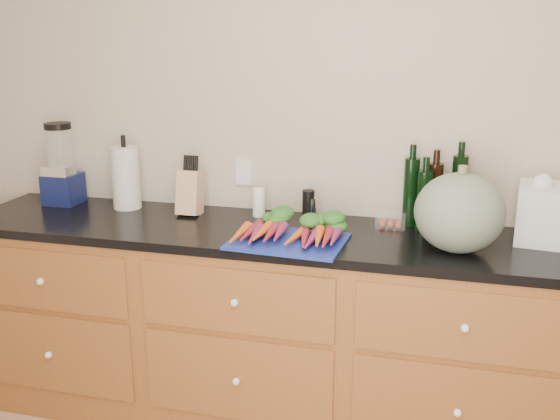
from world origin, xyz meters
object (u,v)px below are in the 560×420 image
(tomato_box, at_px, (391,220))
(cutting_board, at_px, (288,241))
(squash, at_px, (459,213))
(paper_towel, at_px, (126,178))
(blender_appliance, at_px, (61,169))
(carrots, at_px, (291,231))
(knife_block, at_px, (190,193))

(tomato_box, bearing_deg, cutting_board, -139.83)
(squash, xyz_separation_m, paper_towel, (-1.57, 0.25, -0.00))
(tomato_box, bearing_deg, blender_appliance, -179.57)
(tomato_box, bearing_deg, carrots, -143.74)
(cutting_board, xyz_separation_m, blender_appliance, (-1.25, 0.32, 0.17))
(carrots, distance_m, paper_towel, 0.95)
(carrots, distance_m, knife_block, 0.61)
(paper_towel, xyz_separation_m, tomato_box, (1.29, 0.01, -0.12))
(cutting_board, bearing_deg, squash, 6.07)
(carrots, relative_size, tomato_box, 3.42)
(cutting_board, relative_size, knife_block, 2.21)
(carrots, bearing_deg, tomato_box, 36.26)
(cutting_board, height_order, tomato_box, tomato_box)
(cutting_board, distance_m, paper_towel, 0.96)
(carrots, xyz_separation_m, squash, (0.67, 0.03, 0.12))
(paper_towel, bearing_deg, knife_block, -3.33)
(knife_block, bearing_deg, carrots, -24.91)
(carrots, bearing_deg, knife_block, 155.09)
(blender_appliance, xyz_separation_m, knife_block, (0.70, -0.02, -0.08))
(blender_appliance, relative_size, knife_block, 1.96)
(knife_block, relative_size, tomato_box, 1.59)
(carrots, bearing_deg, cutting_board, -90.00)
(paper_towel, bearing_deg, tomato_box, 0.45)
(knife_block, bearing_deg, blender_appliance, 178.53)
(squash, height_order, knife_block, squash)
(carrots, bearing_deg, blender_appliance, 167.60)
(paper_towel, bearing_deg, carrots, -17.16)
(knife_block, bearing_deg, cutting_board, -28.49)
(cutting_board, relative_size, carrots, 1.03)
(blender_appliance, height_order, knife_block, blender_appliance)
(cutting_board, xyz_separation_m, tomato_box, (0.39, 0.33, 0.02))
(blender_appliance, distance_m, paper_towel, 0.35)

